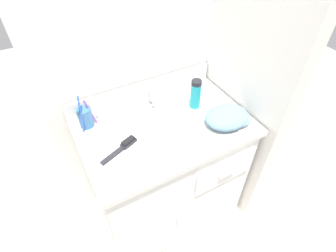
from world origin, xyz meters
TOP-DOWN VIEW (x-y plane):
  - ground_plane at (0.00, 0.00)m, footprint 6.00×6.00m
  - wall_back at (0.00, 0.32)m, footprint 1.01×0.08m
  - wall_right at (0.46, 0.00)m, footprint 0.08×0.62m
  - vanity at (-0.00, -0.00)m, footprint 0.83×0.56m
  - backsplash at (0.00, 0.26)m, footprint 0.83×0.02m
  - sink_faucet at (0.00, 0.18)m, footprint 0.09×0.09m
  - toothbrush_cup at (-0.33, 0.18)m, footprint 0.09×0.10m
  - shaving_cream_can at (0.21, 0.06)m, footprint 0.05×0.05m
  - hairbrush at (-0.23, -0.04)m, footprint 0.19×0.10m
  - hand_towel at (0.28, -0.13)m, footprint 0.23×0.18m

SIDE VIEW (x-z plane):
  - ground_plane at x=0.00m, z-range 0.00..0.00m
  - vanity at x=0.00m, z-range 0.02..0.78m
  - hairbrush at x=-0.23m, z-range 0.76..0.79m
  - hand_towel at x=0.28m, z-range 0.76..0.83m
  - backsplash at x=0.00m, z-range 0.76..0.86m
  - sink_faucet at x=0.00m, z-range 0.74..0.88m
  - toothbrush_cup at x=-0.33m, z-range 0.72..0.92m
  - shaving_cream_can at x=0.21m, z-range 0.76..0.92m
  - wall_back at x=0.00m, z-range 0.00..2.20m
  - wall_right at x=0.46m, z-range 0.00..2.20m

